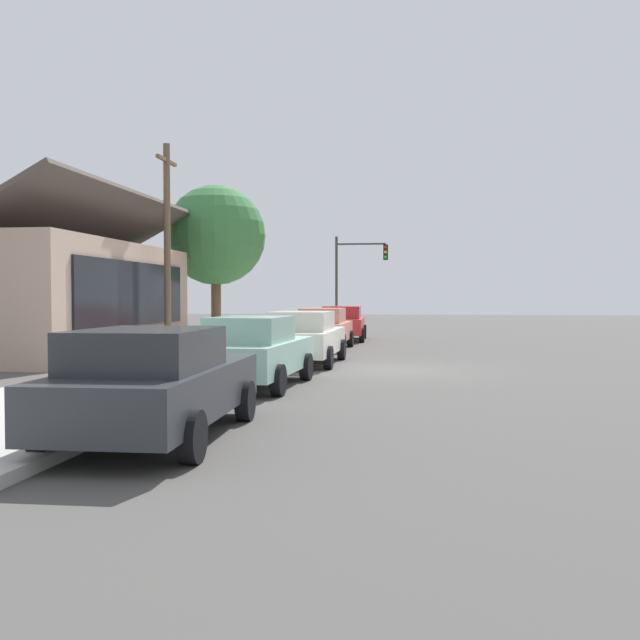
# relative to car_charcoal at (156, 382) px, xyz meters

# --- Properties ---
(ground_plane) EXTENTS (120.00, 120.00, 0.00)m
(ground_plane) POSITION_rel_car_charcoal_xyz_m (9.96, -2.87, -0.82)
(ground_plane) COLOR #4C4947
(sidewalk_curb) EXTENTS (60.00, 4.20, 0.16)m
(sidewalk_curb) POSITION_rel_car_charcoal_xyz_m (9.96, 2.73, -0.74)
(sidewalk_curb) COLOR #B2AFA8
(sidewalk_curb) RESTS_ON ground
(car_charcoal) EXTENTS (4.84, 2.20, 1.59)m
(car_charcoal) POSITION_rel_car_charcoal_xyz_m (0.00, 0.00, 0.00)
(car_charcoal) COLOR #2D3035
(car_charcoal) RESTS_ON ground
(car_seafoam) EXTENTS (4.55, 2.08, 1.59)m
(car_seafoam) POSITION_rel_car_charcoal_xyz_m (5.79, -0.05, -0.00)
(car_seafoam) COLOR #9ED1BC
(car_seafoam) RESTS_ON ground
(car_ivory) EXTENTS (4.87, 2.13, 1.59)m
(car_ivory) POSITION_rel_car_charcoal_xyz_m (11.24, -0.25, 0.00)
(car_ivory) COLOR silver
(car_ivory) RESTS_ON ground
(car_coral) EXTENTS (4.62, 1.95, 1.59)m
(car_coral) POSITION_rel_car_charcoal_xyz_m (17.19, -0.03, -0.00)
(car_coral) COLOR #EA8C75
(car_coral) RESTS_ON ground
(car_cherry) EXTENTS (4.87, 2.26, 1.59)m
(car_cherry) POSITION_rel_car_charcoal_xyz_m (22.76, -0.13, -0.00)
(car_cherry) COLOR red
(car_cherry) RESTS_ON ground
(storefront_building) EXTENTS (11.60, 6.51, 5.66)m
(storefront_building) POSITION_rel_car_charcoal_xyz_m (13.48, 9.12, 1.26)
(storefront_building) COLOR tan
(storefront_building) RESTS_ON ground
(shade_tree) EXTENTS (4.44, 4.44, 6.99)m
(shade_tree) POSITION_rel_car_charcoal_xyz_m (20.97, 5.37, 3.93)
(shade_tree) COLOR brown
(shade_tree) RESTS_ON ground
(traffic_light_main) EXTENTS (0.37, 2.79, 5.20)m
(traffic_light_main) POSITION_rel_car_charcoal_xyz_m (27.53, -0.33, 2.67)
(traffic_light_main) COLOR #383833
(traffic_light_main) RESTS_ON ground
(utility_pole_wooden) EXTENTS (1.80, 0.24, 7.50)m
(utility_pole_wooden) POSITION_rel_car_charcoal_xyz_m (14.79, 5.33, 3.11)
(utility_pole_wooden) COLOR brown
(utility_pole_wooden) RESTS_ON ground
(fire_hydrant_red) EXTENTS (0.22, 0.22, 0.71)m
(fire_hydrant_red) POSITION_rel_car_charcoal_xyz_m (8.50, 1.33, -0.32)
(fire_hydrant_red) COLOR red
(fire_hydrant_red) RESTS_ON sidewalk_curb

